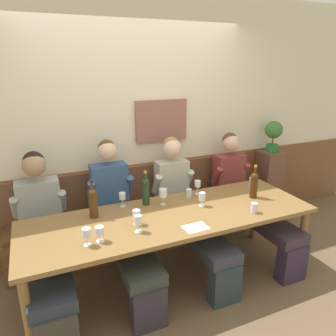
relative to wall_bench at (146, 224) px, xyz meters
The scene contains 26 objects.
ground_plane 0.88m from the wall_bench, 90.00° to the right, with size 6.80×6.80×0.02m, color brown.
room_wall_back 1.15m from the wall_bench, 89.52° to the left, with size 6.80×0.12×2.80m.
wood_wainscot_panel 0.29m from the wall_bench, 90.00° to the left, with size 6.80×0.03×0.95m, color brown.
wall_bench is the anchor object (origin of this frame).
dining_table 0.84m from the wall_bench, 90.00° to the right, with size 2.70×0.88×0.74m.
person_right_seat 1.22m from the wall_bench, 160.48° to the right, with size 0.51×1.35×1.28m.
person_center_left_seat 0.66m from the wall_bench, 135.47° to the right, with size 0.48×1.34×1.33m.
person_center_right_seat 0.62m from the wall_bench, 50.87° to the right, with size 0.47×1.34×1.29m.
person_left_seat 1.22m from the wall_bench, 19.91° to the right, with size 0.48×1.34×1.27m.
wine_bottle_clear_water 1.32m from the wall_bench, 37.46° to the right, with size 0.08×0.08×0.35m.
wine_bottle_amber_mid 0.76m from the wall_bench, 108.07° to the right, with size 0.07×0.07×0.35m.
wine_bottle_green_tall 1.03m from the wall_bench, 143.03° to the right, with size 0.08×0.08×0.36m.
wine_glass_center_rear 1.02m from the wall_bench, 114.24° to the right, with size 0.07×0.07×0.13m.
wine_glass_mid_right 0.76m from the wall_bench, 88.55° to the right, with size 0.08×0.08×0.16m.
wine_glass_left_end 0.77m from the wall_bench, 133.36° to the right, with size 0.06×0.06×0.14m.
wine_glass_right_end 0.95m from the wall_bench, 63.33° to the right, with size 0.06×0.06×0.14m.
wine_glass_by_bottle 0.83m from the wall_bench, 42.04° to the right, with size 0.06×0.06×0.15m.
wine_glass_mid_left 1.29m from the wall_bench, 126.99° to the right, with size 0.07×0.07×0.13m.
wine_glass_center_front 1.37m from the wall_bench, 130.14° to the right, with size 0.07×0.07×0.14m.
wine_glass_near_bucket 1.14m from the wall_bench, 112.64° to the right, with size 0.07×0.07×0.15m.
water_tumbler_left 0.75m from the wall_bench, 53.40° to the right, with size 0.06×0.06×0.09m, color silver.
water_tumbler_center 1.34m from the wall_bench, 54.48° to the right, with size 0.06×0.06×0.09m, color silver.
water_tumbler_right 1.32m from the wall_bench, 20.96° to the right, with size 0.06×0.06×0.09m, color silver.
tasting_sheet_left_guest 1.14m from the wall_bench, 85.33° to the right, with size 0.21×0.15×0.00m, color white.
corner_pedestal 1.81m from the wall_bench, ahead, with size 0.28×0.28×0.95m, color brown.
potted_plant 2.02m from the wall_bench, ahead, with size 0.23×0.23×0.41m.
Camera 1 is at (-1.09, -2.33, 2.08)m, focal length 34.12 mm.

